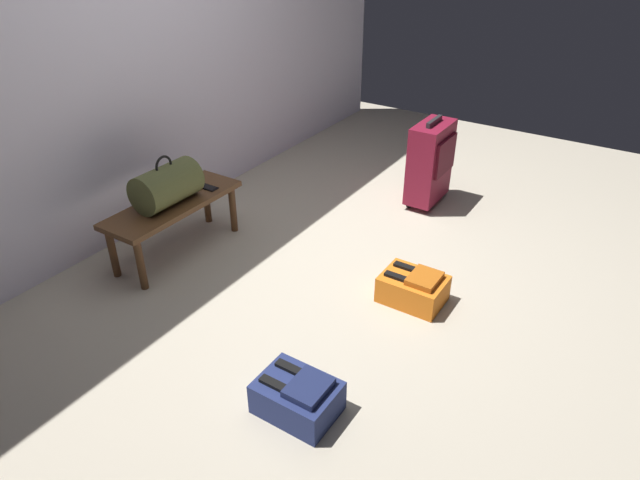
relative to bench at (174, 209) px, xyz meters
name	(u,v)px	position (x,y,z in m)	size (l,w,h in m)	color
ground_plane	(343,268)	(0.44, -1.07, -0.33)	(6.60, 6.60, 0.00)	#B2A893
back_wall	(144,25)	(0.44, 0.53, 1.07)	(6.00, 0.10, 2.80)	silver
bench	(174,209)	(0.00, 0.00, 0.00)	(1.00, 0.36, 0.39)	brown
duffel_bag_olive	(167,185)	(-0.03, 0.00, 0.19)	(0.44, 0.26, 0.34)	#51562D
cell_phone	(208,187)	(0.28, -0.05, 0.06)	(0.07, 0.14, 0.01)	black
suitcase_upright_burgundy	(430,162)	(1.63, -1.16, 0.03)	(0.43, 0.25, 0.71)	maroon
backpack_orange	(413,288)	(0.37, -1.62, -0.24)	(0.28, 0.38, 0.21)	orange
backpack_navy	(298,396)	(-0.74, -1.53, -0.24)	(0.28, 0.38, 0.21)	navy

